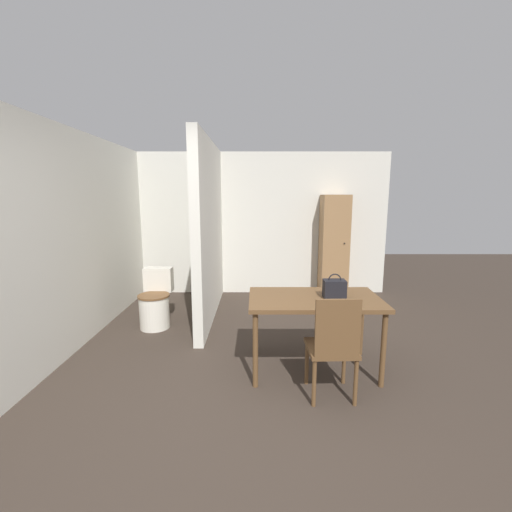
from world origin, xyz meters
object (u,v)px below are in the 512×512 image
Objects in this scene: dining_table at (316,305)px; toilet at (157,303)px; handbag at (336,289)px; wooden_cabinet at (335,247)px; wooden_chair at (335,345)px.

dining_table is 1.68× the size of toilet.
toilet is at bearing 150.52° from handbag.
toilet is 3.10m from wooden_cabinet.
dining_table is 2.30m from toilet.
dining_table is at bearing 97.01° from wooden_chair.
wooden_chair reaches higher than toilet.
toilet is at bearing 138.21° from wooden_chair.
wooden_cabinet reaches higher than handbag.
dining_table is 5.29× the size of handbag.
toilet is 2.50m from handbag.
wooden_cabinet is (0.77, 2.60, 0.20)m from dining_table.
wooden_chair is (0.08, -0.52, -0.18)m from dining_table.
wooden_chair is at bearing -102.45° from wooden_cabinet.
toilet is (-1.94, 1.18, -0.36)m from dining_table.
handbag is at bearing -29.48° from toilet.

